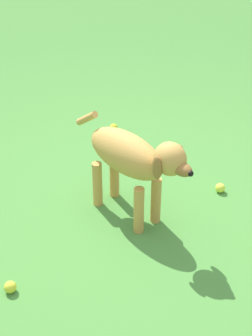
{
  "coord_description": "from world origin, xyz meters",
  "views": [
    {
      "loc": [
        2.46,
        1.12,
        2.02
      ],
      "look_at": [
        0.06,
        0.04,
        0.34
      ],
      "focal_mm": 55.01,
      "sensor_mm": 36.0,
      "label": 1
    }
  ],
  "objects_px": {
    "tennis_ball_0": "(10,287)",
    "tennis_ball_3": "(220,188)",
    "dog": "(133,158)",
    "tennis_ball_1": "(114,128)"
  },
  "relations": [
    {
      "from": "tennis_ball_0",
      "to": "tennis_ball_3",
      "type": "bearing_deg",
      "value": 150.62
    },
    {
      "from": "tennis_ball_3",
      "to": "dog",
      "type": "bearing_deg",
      "value": -41.57
    },
    {
      "from": "tennis_ball_3",
      "to": "tennis_ball_0",
      "type": "bearing_deg",
      "value": -29.38
    },
    {
      "from": "tennis_ball_1",
      "to": "tennis_ball_3",
      "type": "relative_size",
      "value": 1.0
    },
    {
      "from": "tennis_ball_0",
      "to": "tennis_ball_3",
      "type": "xyz_separation_m",
      "value": [
        -1.35,
        0.76,
        0.0
      ]
    },
    {
      "from": "tennis_ball_1",
      "to": "tennis_ball_0",
      "type": "bearing_deg",
      "value": 8.4
    },
    {
      "from": "dog",
      "to": "tennis_ball_1",
      "type": "height_order",
      "value": "dog"
    },
    {
      "from": "tennis_ball_0",
      "to": "dog",
      "type": "bearing_deg",
      "value": 159.31
    },
    {
      "from": "dog",
      "to": "tennis_ball_1",
      "type": "bearing_deg",
      "value": 143.98
    },
    {
      "from": "tennis_ball_0",
      "to": "tennis_ball_3",
      "type": "height_order",
      "value": "same"
    }
  ]
}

